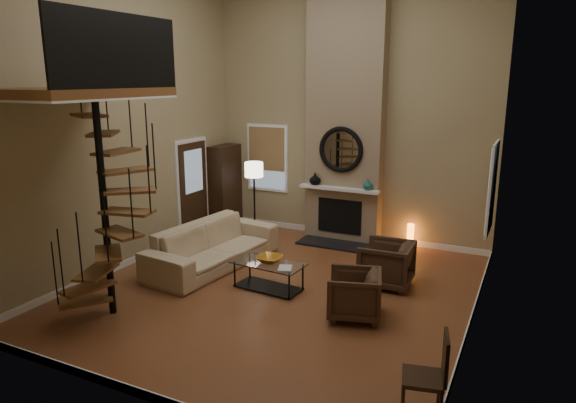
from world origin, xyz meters
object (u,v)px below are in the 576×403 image
at_px(hutch, 225,186).
at_px(accent_lamp, 410,236).
at_px(side_chair, 432,372).
at_px(armchair_near, 391,265).
at_px(coffee_table, 268,272).
at_px(armchair_far, 359,295).
at_px(floor_lamp, 254,176).
at_px(sofa, 213,245).

bearing_deg(hutch, accent_lamp, 3.65).
height_order(accent_lamp, side_chair, side_chair).
xyz_separation_m(armchair_near, coffee_table, (-1.75, -1.04, -0.07)).
distance_m(hutch, armchair_far, 5.39).
xyz_separation_m(hutch, floor_lamp, (1.23, -0.80, 0.46)).
bearing_deg(accent_lamp, side_chair, -74.94).
bearing_deg(floor_lamp, hutch, 146.78).
xyz_separation_m(armchair_near, armchair_far, (-0.09, -1.39, 0.00)).
relative_size(hutch, armchair_far, 2.47).
distance_m(hutch, side_chair, 7.60).
height_order(armchair_near, floor_lamp, floor_lamp).
relative_size(armchair_far, accent_lamp, 1.53).
relative_size(accent_lamp, side_chair, 0.54).
bearing_deg(hutch, coffee_table, -47.10).
xyz_separation_m(armchair_far, coffee_table, (-1.66, 0.35, -0.07)).
bearing_deg(accent_lamp, floor_lamp, -160.38).
xyz_separation_m(armchair_near, accent_lamp, (-0.15, 2.07, -0.10)).
bearing_deg(hutch, floor_lamp, -33.22).
distance_m(coffee_table, floor_lamp, 2.72).
bearing_deg(coffee_table, armchair_far, -11.91).
relative_size(armchair_near, accent_lamp, 1.71).
bearing_deg(coffee_table, armchair_near, 30.62).
height_order(hutch, sofa, hutch).
height_order(floor_lamp, side_chair, floor_lamp).
bearing_deg(floor_lamp, armchair_near, -17.55).
distance_m(armchair_far, accent_lamp, 3.46).
bearing_deg(armchair_far, accent_lamp, 164.54).
bearing_deg(armchair_far, coffee_table, -118.36).
height_order(hutch, armchair_far, hutch).
height_order(armchair_far, accent_lamp, armchair_far).
height_order(sofa, armchair_near, sofa).
relative_size(armchair_near, floor_lamp, 0.50).
height_order(armchair_near, accent_lamp, armchair_near).
bearing_deg(sofa, side_chair, -115.04).
relative_size(armchair_far, coffee_table, 0.62).
height_order(sofa, armchair_far, sofa).
bearing_deg(sofa, accent_lamp, -42.78).
height_order(armchair_far, floor_lamp, floor_lamp).
bearing_deg(sofa, armchair_near, -74.06).
height_order(armchair_near, coffee_table, armchair_near).
height_order(floor_lamp, accent_lamp, floor_lamp).
bearing_deg(armchair_near, coffee_table, -61.44).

